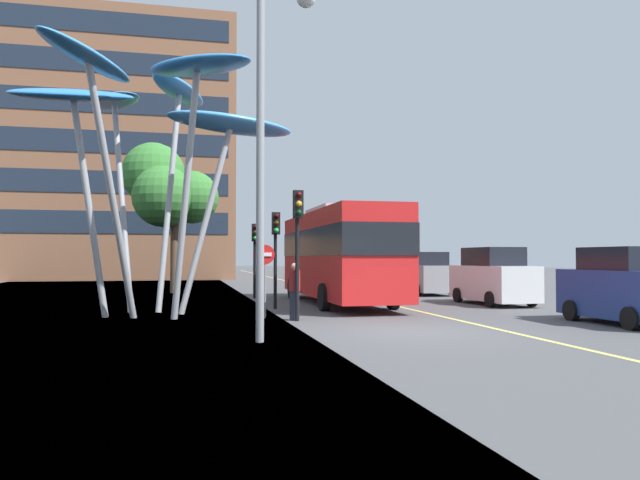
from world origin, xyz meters
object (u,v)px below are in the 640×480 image
Objects in this scene: car_parked_far at (425,274)px; pedestrian at (294,291)px; leaf_sculpture at (156,106)px; traffic_light_kerb_far at (276,239)px; car_parked_near at (627,288)px; car_parked_mid at (493,278)px; traffic_light_kerb_near at (298,227)px; no_entry_sign at (265,269)px; red_bus at (338,251)px; traffic_light_island_mid at (255,244)px; street_lamp at (272,116)px.

pedestrian is at bearing -128.72° from car_parked_far.
leaf_sculpture is 3.00× the size of traffic_light_kerb_far.
car_parked_near is 2.31× the size of pedestrian.
traffic_light_kerb_near is at bearing -152.28° from car_parked_mid.
no_entry_sign is at bearing -133.22° from car_parked_far.
car_parked_near is 7.36m from car_parked_mid.
red_bus is at bearing 65.72° from traffic_light_kerb_near.
red_bus is 2.90× the size of traffic_light_kerb_near.
no_entry_sign is (-0.80, -3.16, -1.02)m from traffic_light_kerb_far.
no_entry_sign reaches higher than car_parked_near.
traffic_light_island_mid is at bearing 90.56° from traffic_light_kerb_near.
traffic_light_kerb_near is at bearing -127.68° from car_parked_far.
street_lamp is (-1.33, -4.07, 2.25)m from traffic_light_kerb_near.
red_bus is 2.82× the size of car_parked_near.
leaf_sculpture reaches higher than pedestrian.
car_parked_near is 0.49× the size of street_lamp.
car_parked_far is (8.56, 11.09, -1.75)m from traffic_light_kerb_near.
traffic_light_kerb_far is at bearing 21.37° from leaf_sculpture.
car_parked_near is (8.79, -7.05, -1.51)m from traffic_light_kerb_far.
car_parked_far is 2.27× the size of pedestrian.
street_lamp reaches higher than no_entry_sign.
traffic_light_kerb_near is at bearing -114.28° from red_bus.
traffic_light_island_mid is (-0.10, 10.10, -0.30)m from traffic_light_kerb_near.
street_lamp is at bearing -99.02° from traffic_light_kerb_far.
traffic_light_island_mid is 2.00× the size of pedestrian.
traffic_light_island_mid reaches higher than no_entry_sign.
car_parked_mid is 1.14× the size of car_parked_far.
no_entry_sign reaches higher than car_parked_far.
car_parked_near is at bearing -89.48° from car_parked_mid.
traffic_light_kerb_far reaches higher than car_parked_mid.
red_bus is at bearing 165.11° from car_parked_mid.
traffic_light_island_mid is 9.07m from no_entry_sign.
red_bus is 6.52× the size of pedestrian.
red_bus is 6.23m from no_entry_sign.
red_bus is at bearing 123.86° from car_parked_near.
leaf_sculpture is at bearing -146.39° from car_parked_far.
traffic_light_kerb_far is (-0.01, 4.26, -0.23)m from traffic_light_kerb_near.
traffic_light_kerb_near is 0.99× the size of car_parked_far.
traffic_light_kerb_far is at bearing 141.27° from car_parked_near.
red_bus reaches higher than traffic_light_island_mid.
leaf_sculpture is at bearing 154.97° from no_entry_sign.
traffic_light_kerb_far is at bearing 80.98° from street_lamp.
leaf_sculpture is 6.18× the size of pedestrian.
car_parked_mid is (12.84, 1.93, -5.65)m from leaf_sculpture.
red_bus is at bearing 26.91° from leaf_sculpture.
leaf_sculpture is 7.47m from street_lamp.
traffic_light_island_mid is (-0.09, 5.83, -0.07)m from traffic_light_kerb_far.
pedestrian is (4.10, -2.29, -5.85)m from leaf_sculpture.
traffic_light_kerb_far is 4.24m from pedestrian.
red_bus is 3.26× the size of traffic_light_island_mid.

